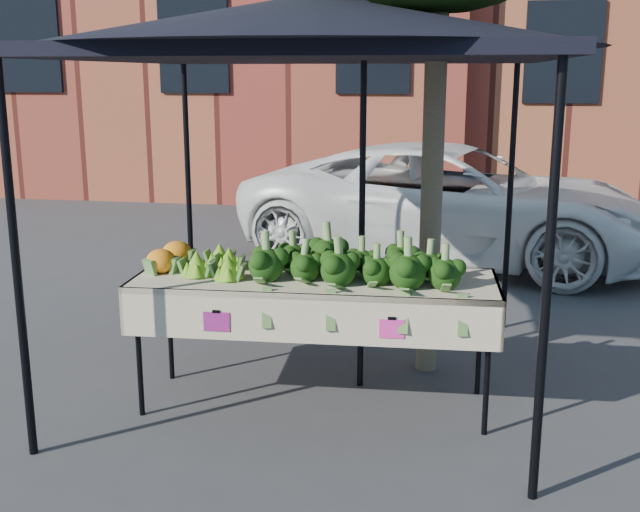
{
  "coord_description": "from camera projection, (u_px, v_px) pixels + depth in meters",
  "views": [
    {
      "loc": [
        0.86,
        -4.75,
        2.21
      ],
      "look_at": [
        -0.02,
        0.31,
        1.0
      ],
      "focal_mm": 43.31,
      "sensor_mm": 36.0,
      "label": 1
    }
  ],
  "objects": [
    {
      "name": "ground",
      "position": [
        316.0,
        410.0,
        5.2
      ],
      "size": [
        90.0,
        90.0,
        0.0
      ],
      "primitive_type": "plane",
      "color": "#353538"
    },
    {
      "name": "broccoli_heap",
      "position": [
        357.0,
        257.0,
        5.05
      ],
      "size": [
        1.39,
        0.59,
        0.29
      ],
      "primitive_type": "ellipsoid",
      "color": "black",
      "rests_on": "table"
    },
    {
      "name": "table",
      "position": [
        315.0,
        342.0,
        5.21
      ],
      "size": [
        2.43,
        0.91,
        0.9
      ],
      "color": "beige",
      "rests_on": "ground"
    },
    {
      "name": "romanesco_cluster",
      "position": [
        219.0,
        256.0,
        5.22
      ],
      "size": [
        0.45,
        0.59,
        0.22
      ],
      "primitive_type": "ellipsoid",
      "color": "#79A923",
      "rests_on": "table"
    },
    {
      "name": "vehicle",
      "position": [
        459.0,
        47.0,
        8.9
      ],
      "size": [
        1.9,
        2.59,
        5.04
      ],
      "primitive_type": "imported",
      "rotation": [
        0.0,
        0.0,
        1.34
      ],
      "color": "white",
      "rests_on": "ground"
    },
    {
      "name": "canopy",
      "position": [
        314.0,
        196.0,
        5.45
      ],
      "size": [
        3.16,
        3.16,
        2.74
      ],
      "primitive_type": null,
      "color": "black",
      "rests_on": "ground"
    },
    {
      "name": "cauliflower_pair",
      "position": [
        169.0,
        254.0,
        5.32
      ],
      "size": [
        0.25,
        0.45,
        0.2
      ],
      "primitive_type": "ellipsoid",
      "color": "orange",
      "rests_on": "table"
    },
    {
      "name": "street_tree",
      "position": [
        436.0,
        61.0,
        5.43
      ],
      "size": [
        2.34,
        2.34,
        4.6
      ],
      "primitive_type": null,
      "color": "#1E4C14",
      "rests_on": "ground"
    }
  ]
}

